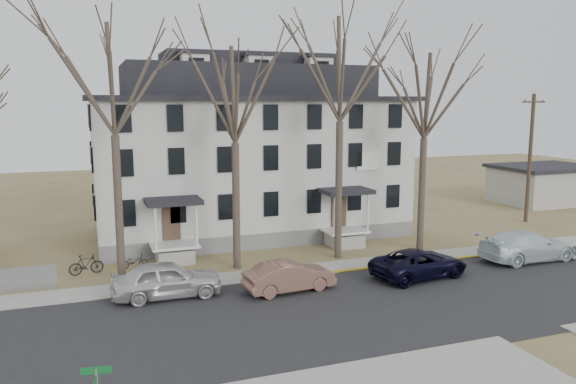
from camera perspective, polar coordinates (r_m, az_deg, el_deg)
name	(u,v)px	position (r m, az deg, el deg)	size (l,w,h in m)	color
ground	(417,321)	(24.15, 12.95, -12.67)	(120.00, 120.00, 0.00)	olive
main_road	(392,305)	(25.74, 10.49, -11.20)	(120.00, 10.00, 0.04)	#27272A
far_sidewalk	(335,268)	(30.78, 4.80, -7.68)	(120.00, 2.00, 0.08)	#A09F97
yellow_curb	(423,263)	(32.39, 13.60, -7.05)	(14.00, 0.25, 0.06)	gold
boarding_house	(248,154)	(38.30, -4.09, 3.85)	(20.80, 12.36, 12.05)	slate
distant_building	(544,184)	(55.02, 24.60, 0.75)	(8.50, 6.50, 3.35)	#A09F97
tree_far_left	(112,71)	(28.61, -17.45, 11.65)	(8.40, 8.40, 13.72)	#473B31
tree_mid_left	(234,88)	(29.49, -5.47, 10.49)	(7.80, 7.80, 12.74)	#473B31
tree_center	(341,61)	(31.61, 5.36, 13.08)	(9.00, 9.00, 14.70)	#473B31
tree_mid_right	(426,90)	(34.24, 13.81, 10.07)	(7.80, 7.80, 12.74)	#473B31
utility_pole_far	(530,157)	(45.20, 23.37, 3.32)	(2.00, 0.28, 9.50)	#3D3023
car_silver	(167,280)	(26.48, -12.21, -8.74)	(1.99, 4.96, 1.69)	silver
car_tan	(289,277)	(26.75, 0.13, -8.63)	(1.52, 4.36, 1.44)	brown
car_navy	(419,264)	(29.56, 13.20, -7.14)	(2.38, 5.17, 1.44)	black
car_white	(527,246)	(34.50, 23.15, -5.11)	(2.34, 5.75, 1.67)	silver
bicycle_left	(134,262)	(31.32, -15.39, -6.91)	(0.54, 1.55, 0.81)	black
bicycle_right	(86,265)	(31.09, -19.81, -7.02)	(0.49, 1.74, 1.05)	black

